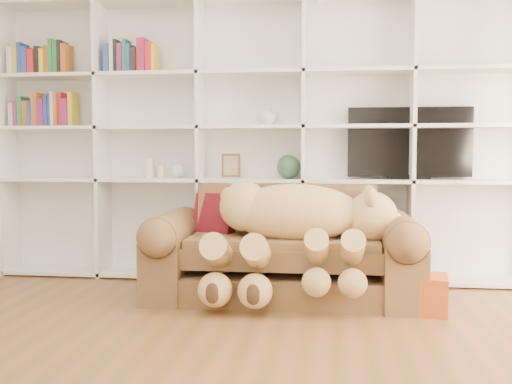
# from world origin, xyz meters

# --- Properties ---
(wall_back) EXTENTS (5.00, 0.02, 2.70)m
(wall_back) POSITION_xyz_m (0.00, 2.50, 1.35)
(wall_back) COLOR silver
(wall_back) RESTS_ON floor
(bookshelf) EXTENTS (4.43, 0.35, 2.40)m
(bookshelf) POSITION_xyz_m (-0.24, 2.36, 1.31)
(bookshelf) COLOR white
(bookshelf) RESTS_ON floor
(sofa) EXTENTS (1.98, 0.86, 0.83)m
(sofa) POSITION_xyz_m (0.32, 1.72, 0.31)
(sofa) COLOR brown
(sofa) RESTS_ON floor
(teddy_bear) EXTENTS (1.42, 0.79, 0.82)m
(teddy_bear) POSITION_xyz_m (0.41, 1.55, 0.57)
(teddy_bear) COLOR #D7B66B
(teddy_bear) RESTS_ON sofa
(throw_pillow) EXTENTS (0.38, 0.30, 0.36)m
(throw_pillow) POSITION_xyz_m (-0.23, 1.86, 0.59)
(throw_pillow) COLOR #5E1010
(throw_pillow) RESTS_ON sofa
(gift_box) EXTENTS (0.36, 0.35, 0.26)m
(gift_box) POSITION_xyz_m (1.29, 1.42, 0.13)
(gift_box) COLOR #C34E1A
(gift_box) RESTS_ON floor
(tv) EXTENTS (1.00, 0.18, 0.59)m
(tv) POSITION_xyz_m (1.31, 2.35, 1.16)
(tv) COLOR black
(tv) RESTS_ON bookshelf
(picture_frame) EXTENTS (0.16, 0.06, 0.20)m
(picture_frame) POSITION_xyz_m (-0.18, 2.30, 0.98)
(picture_frame) COLOR #53351C
(picture_frame) RESTS_ON bookshelf
(green_vase) EXTENTS (0.20, 0.20, 0.20)m
(green_vase) POSITION_xyz_m (0.31, 2.30, 0.97)
(green_vase) COLOR #2B553A
(green_vase) RESTS_ON bookshelf
(figurine_tall) EXTENTS (0.10, 0.10, 0.17)m
(figurine_tall) POSITION_xyz_m (-0.91, 2.30, 0.95)
(figurine_tall) COLOR white
(figurine_tall) RESTS_ON bookshelf
(figurine_short) EXTENTS (0.07, 0.07, 0.11)m
(figurine_short) POSITION_xyz_m (-0.79, 2.30, 0.92)
(figurine_short) COLOR white
(figurine_short) RESTS_ON bookshelf
(snow_globe) EXTENTS (0.12, 0.12, 0.12)m
(snow_globe) POSITION_xyz_m (-0.64, 2.30, 0.93)
(snow_globe) COLOR white
(snow_globe) RESTS_ON bookshelf
(shelf_vase) EXTENTS (0.18, 0.18, 0.19)m
(shelf_vase) POSITION_xyz_m (0.12, 2.30, 1.41)
(shelf_vase) COLOR beige
(shelf_vase) RESTS_ON bookshelf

